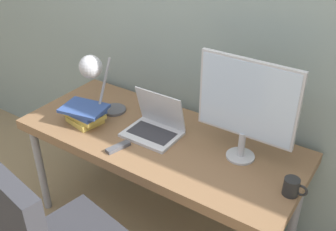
{
  "coord_description": "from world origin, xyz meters",
  "views": [
    {
      "loc": [
        1.08,
        -1.17,
        1.98
      ],
      "look_at": [
        0.08,
        0.31,
        0.9
      ],
      "focal_mm": 42.0,
      "sensor_mm": 36.0,
      "label": 1
    }
  ],
  "objects_px": {
    "laptop": "(155,126)",
    "mug": "(292,187)",
    "book_stack": "(85,113)",
    "monitor": "(247,103)",
    "desk_lamp": "(94,74)"
  },
  "relations": [
    {
      "from": "laptop",
      "to": "desk_lamp",
      "type": "height_order",
      "value": "desk_lamp"
    },
    {
      "from": "monitor",
      "to": "book_stack",
      "type": "bearing_deg",
      "value": -167.8
    },
    {
      "from": "mug",
      "to": "book_stack",
      "type": "bearing_deg",
      "value": -177.09
    },
    {
      "from": "laptop",
      "to": "book_stack",
      "type": "bearing_deg",
      "value": -162.51
    },
    {
      "from": "monitor",
      "to": "desk_lamp",
      "type": "bearing_deg",
      "value": -170.82
    },
    {
      "from": "laptop",
      "to": "desk_lamp",
      "type": "distance_m",
      "value": 0.45
    },
    {
      "from": "laptop",
      "to": "mug",
      "type": "relative_size",
      "value": 2.69
    },
    {
      "from": "monitor",
      "to": "desk_lamp",
      "type": "height_order",
      "value": "monitor"
    },
    {
      "from": "book_stack",
      "to": "mug",
      "type": "distance_m",
      "value": 1.25
    },
    {
      "from": "monitor",
      "to": "book_stack",
      "type": "distance_m",
      "value": 0.98
    },
    {
      "from": "monitor",
      "to": "mug",
      "type": "relative_size",
      "value": 4.83
    },
    {
      "from": "laptop",
      "to": "desk_lamp",
      "type": "bearing_deg",
      "value": -168.7
    },
    {
      "from": "laptop",
      "to": "mug",
      "type": "height_order",
      "value": "laptop"
    },
    {
      "from": "laptop",
      "to": "monitor",
      "type": "relative_size",
      "value": 0.56
    },
    {
      "from": "laptop",
      "to": "monitor",
      "type": "distance_m",
      "value": 0.58
    }
  ]
}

